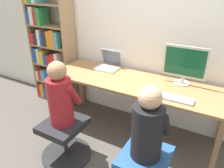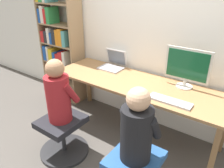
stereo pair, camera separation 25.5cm
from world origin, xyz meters
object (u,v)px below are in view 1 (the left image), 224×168
(desktop_monitor, at_px, (184,65))
(bookshelf, at_px, (48,47))
(laptop, at_px, (108,65))
(person_at_monitor, at_px, (148,126))
(keyboard, at_px, (172,98))
(person_at_laptop, at_px, (60,96))
(office_chair_right, at_px, (65,139))

(desktop_monitor, xyz_separation_m, bookshelf, (-2.09, -0.01, -0.08))
(laptop, height_order, bookshelf, bookshelf)
(person_at_monitor, bearing_deg, laptop, 133.47)
(laptop, bearing_deg, keyboard, -22.95)
(keyboard, height_order, bookshelf, bookshelf)
(keyboard, xyz_separation_m, person_at_laptop, (-1.00, -0.57, 0.02))
(keyboard, bearing_deg, person_at_monitor, -94.17)
(laptop, xyz_separation_m, office_chair_right, (0.01, -1.01, -0.56))
(person_at_laptop, bearing_deg, person_at_monitor, -1.16)
(office_chair_right, bearing_deg, keyboard, 30.04)
(office_chair_right, distance_m, person_at_monitor, 1.10)
(office_chair_right, bearing_deg, person_at_monitor, -0.87)
(desktop_monitor, relative_size, person_at_laptop, 0.71)
(office_chair_right, xyz_separation_m, person_at_laptop, (0.00, 0.00, 0.55))
(office_chair_right, relative_size, person_at_monitor, 0.84)
(bookshelf, bearing_deg, person_at_laptop, -42.03)
(desktop_monitor, bearing_deg, laptop, 179.50)
(desktop_monitor, relative_size, keyboard, 1.14)
(person_at_monitor, xyz_separation_m, bookshelf, (-2.05, 1.00, 0.14))
(desktop_monitor, distance_m, office_chair_right, 1.60)
(bookshelf, bearing_deg, person_at_monitor, -26.03)
(person_at_monitor, distance_m, bookshelf, 2.28)
(person_at_monitor, height_order, person_at_laptop, person_at_laptop)
(office_chair_right, relative_size, person_at_laptop, 0.81)
(bookshelf, bearing_deg, laptop, 1.25)
(desktop_monitor, xyz_separation_m, office_chair_right, (-1.00, -1.00, -0.75))
(keyboard, relative_size, person_at_monitor, 0.65)
(desktop_monitor, xyz_separation_m, laptop, (-1.01, 0.01, -0.19))
(laptop, distance_m, person_at_monitor, 1.41)
(laptop, relative_size, keyboard, 0.73)
(desktop_monitor, distance_m, person_at_monitor, 1.04)
(keyboard, relative_size, person_at_laptop, 0.63)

